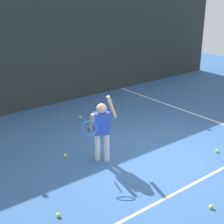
{
  "coord_description": "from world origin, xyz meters",
  "views": [
    {
      "loc": [
        -4.54,
        -4.23,
        3.33
      ],
      "look_at": [
        -0.46,
        0.94,
        0.85
      ],
      "focal_mm": 54.73,
      "sensor_mm": 36.0,
      "label": 1
    }
  ],
  "objects": [
    {
      "name": "court_line_sideline",
      "position": [
        2.6,
        1.0,
        0.0
      ],
      "size": [
        0.05,
        9.0,
        0.0
      ],
      "primitive_type": "cube",
      "color": "white",
      "rests_on": "ground"
    },
    {
      "name": "back_fence_windscreen",
      "position": [
        0.0,
        4.35,
        1.61
      ],
      "size": [
        13.61,
        0.08,
        3.22
      ],
      "primitive_type": "cube",
      "color": "#282D2B",
      "rests_on": "ground"
    },
    {
      "name": "tennis_player",
      "position": [
        -0.94,
        0.66,
        0.73
      ],
      "size": [
        0.88,
        0.54,
        1.35
      ],
      "rotation": [
        0.0,
        0.0,
        -0.52
      ],
      "color": "silver",
      "rests_on": "ground"
    },
    {
      "name": "tennis_ball_6",
      "position": [
        1.18,
        -0.56,
        0.03
      ],
      "size": [
        0.07,
        0.07,
        0.07
      ],
      "primitive_type": "sphere",
      "color": "#CCE033",
      "rests_on": "ground"
    },
    {
      "name": "court_line_baseline",
      "position": [
        0.0,
        -1.03,
        0.0
      ],
      "size": [
        9.0,
        0.05,
        0.0
      ],
      "primitive_type": "cube",
      "color": "white",
      "rests_on": "ground"
    },
    {
      "name": "tennis_ball_1",
      "position": [
        -0.52,
        -1.67,
        0.03
      ],
      "size": [
        0.07,
        0.07,
        0.07
      ],
      "primitive_type": "sphere",
      "color": "#CCE033",
      "rests_on": "ground"
    },
    {
      "name": "fence_post_2",
      "position": [
        2.22,
        4.41,
        1.69
      ],
      "size": [
        0.09,
        0.09,
        3.37
      ],
      "primitive_type": "cylinder",
      "color": "slate",
      "rests_on": "ground"
    },
    {
      "name": "ground_plane",
      "position": [
        0.0,
        0.0,
        0.0
      ],
      "size": [
        20.0,
        20.0,
        0.0
      ],
      "primitive_type": "plane",
      "color": "#335B93"
    },
    {
      "name": "tennis_ball_5",
      "position": [
        -1.44,
        1.25,
        0.03
      ],
      "size": [
        0.07,
        0.07,
        0.07
      ],
      "primitive_type": "sphere",
      "color": "#CCE033",
      "rests_on": "ground"
    },
    {
      "name": "fence_post_3",
      "position": [
        6.66,
        4.41,
        1.69
      ],
      "size": [
        0.09,
        0.09,
        3.37
      ],
      "primitive_type": "cylinder",
      "color": "slate",
      "rests_on": "ground"
    },
    {
      "name": "tennis_ball_2",
      "position": [
        -0.02,
        2.85,
        0.03
      ],
      "size": [
        0.07,
        0.07,
        0.07
      ],
      "primitive_type": "sphere",
      "color": "#CCE033",
      "rests_on": "ground"
    },
    {
      "name": "tennis_ball_7",
      "position": [
        -2.52,
        -0.35,
        0.03
      ],
      "size": [
        0.07,
        0.07,
        0.07
      ],
      "primitive_type": "sphere",
      "color": "#CCE033",
      "rests_on": "ground"
    }
  ]
}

